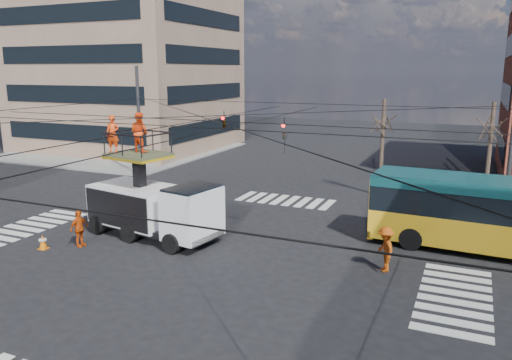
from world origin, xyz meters
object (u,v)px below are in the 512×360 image
Objects in this scene: worker_ground at (79,229)px; flagger at (385,249)px; traffic_cone at (43,242)px; utility_truck at (153,197)px.

flagger reaches higher than worker_ground.
traffic_cone is at bearing 130.13° from worker_ground.
utility_truck is 3.51m from worker_ground.
utility_truck reaches higher than worker_ground.
worker_ground is 13.19m from flagger.
utility_truck is at bearing 43.19° from traffic_cone.
utility_truck is 4.37× the size of worker_ground.
worker_ground is (-2.27, -2.42, -1.13)m from utility_truck.
utility_truck is 10.70m from flagger.
traffic_cone is 14.64m from flagger.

